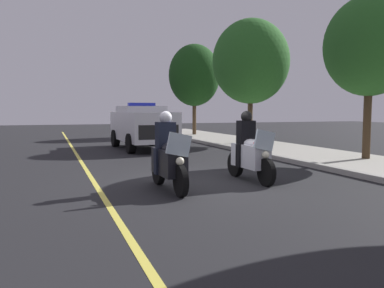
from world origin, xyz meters
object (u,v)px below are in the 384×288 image
(police_motorcycle_lead_right, at_px, (250,153))
(tree_behind_suv, at_px, (194,75))
(tree_far_back, at_px, (251,62))
(police_motorcycle_lead_left, at_px, (168,158))
(police_suv, at_px, (142,125))
(tree_mid_block, at_px, (370,46))

(police_motorcycle_lead_right, distance_m, tree_behind_suv, 17.37)
(tree_far_back, bearing_deg, police_motorcycle_lead_left, -36.34)
(police_motorcycle_lead_left, xyz_separation_m, police_motorcycle_lead_right, (-0.42, 2.20, 0.00))
(tree_behind_suv, bearing_deg, police_motorcycle_lead_left, -21.79)
(police_suv, xyz_separation_m, tree_behind_suv, (-7.72, 5.27, 2.94))
(police_motorcycle_lead_left, bearing_deg, police_suv, 170.85)
(police_motorcycle_lead_left, distance_m, tree_far_back, 12.41)
(police_motorcycle_lead_left, xyz_separation_m, tree_far_back, (-9.61, 7.07, 3.42))
(police_motorcycle_lead_left, relative_size, tree_far_back, 0.35)
(police_suv, height_order, tree_far_back, tree_far_back)
(police_motorcycle_lead_right, height_order, tree_mid_block, tree_mid_block)
(police_motorcycle_lead_right, bearing_deg, tree_behind_suv, 164.56)
(police_motorcycle_lead_left, distance_m, tree_mid_block, 8.61)
(tree_mid_block, height_order, tree_behind_suv, tree_behind_suv)
(police_suv, height_order, tree_behind_suv, tree_behind_suv)
(tree_far_back, bearing_deg, tree_behind_suv, -177.39)
(police_motorcycle_lead_left, height_order, tree_behind_suv, tree_behind_suv)
(tree_mid_block, relative_size, tree_far_back, 0.89)
(police_motorcycle_lead_right, relative_size, police_suv, 0.43)
(police_suv, distance_m, tree_mid_block, 9.56)
(police_motorcycle_lead_left, height_order, police_motorcycle_lead_right, same)
(police_suv, distance_m, tree_behind_suv, 9.79)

